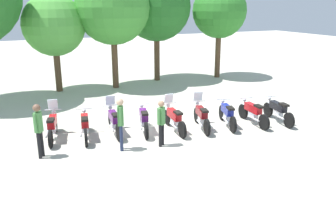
{
  "coord_description": "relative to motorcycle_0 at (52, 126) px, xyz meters",
  "views": [
    {
      "loc": [
        -5.51,
        -11.75,
        4.84
      ],
      "look_at": [
        0.0,
        0.5,
        0.9
      ],
      "focal_mm": 37.11,
      "sensor_mm": 36.0,
      "label": 1
    }
  ],
  "objects": [
    {
      "name": "motorcycle_6",
      "position": [
        6.69,
        -1.4,
        -0.01
      ],
      "size": [
        0.85,
        2.13,
        0.99
      ],
      "rotation": [
        0.0,
        0.0,
        1.28
      ],
      "color": "black",
      "rests_on": "ground_plane"
    },
    {
      "name": "motorcycle_5",
      "position": [
        5.58,
        -1.24,
        0.0
      ],
      "size": [
        0.8,
        2.15,
        1.37
      ],
      "rotation": [
        0.0,
        0.0,
        1.32
      ],
      "color": "black",
      "rests_on": "ground_plane"
    },
    {
      "name": "motorcycle_3",
      "position": [
        3.34,
        -0.64,
        -0.01
      ],
      "size": [
        0.79,
        2.15,
        0.99
      ],
      "rotation": [
        0.0,
        0.0,
        1.33
      ],
      "color": "black",
      "rests_on": "ground_plane"
    },
    {
      "name": "motorcycle_2",
      "position": [
        2.23,
        -0.36,
        0.0
      ],
      "size": [
        0.62,
        2.19,
        1.37
      ],
      "rotation": [
        0.0,
        0.0,
        1.49
      ],
      "color": "black",
      "rests_on": "ground_plane"
    },
    {
      "name": "motorcycle_4",
      "position": [
        4.46,
        -1.06,
        0.0
      ],
      "size": [
        0.62,
        2.19,
        1.37
      ],
      "rotation": [
        0.0,
        0.0,
        1.51
      ],
      "color": "black",
      "rests_on": "ground_plane"
    },
    {
      "name": "tree_1",
      "position": [
        1.21,
        7.51,
        3.17
      ],
      "size": [
        3.39,
        3.39,
        5.4
      ],
      "color": "brown",
      "rests_on": "ground_plane"
    },
    {
      "name": "motorcycle_8",
      "position": [
        8.92,
        -1.88,
        -0.01
      ],
      "size": [
        0.68,
        2.18,
        0.99
      ],
      "rotation": [
        0.0,
        0.0,
        1.43
      ],
      "color": "black",
      "rests_on": "ground_plane"
    },
    {
      "name": "motorcycle_1",
      "position": [
        1.11,
        -0.39,
        -0.01
      ],
      "size": [
        0.71,
        2.17,
        0.99
      ],
      "rotation": [
        0.0,
        0.0,
        1.4
      ],
      "color": "black",
      "rests_on": "ground_plane"
    },
    {
      "name": "person_0",
      "position": [
        2.02,
        -2.02,
        0.58
      ],
      "size": [
        0.29,
        0.41,
        1.83
      ],
      "rotation": [
        0.0,
        0.0,
        6.03
      ],
      "color": "#232D4C",
      "rests_on": "ground_plane"
    },
    {
      "name": "motorcycle_7",
      "position": [
        7.8,
        -1.65,
        -0.01
      ],
      "size": [
        0.62,
        2.19,
        0.99
      ],
      "rotation": [
        0.0,
        0.0,
        1.49
      ],
      "color": "black",
      "rests_on": "ground_plane"
    },
    {
      "name": "tree_2",
      "position": [
        4.41,
        7.02,
        4.11
      ],
      "size": [
        4.22,
        4.22,
        6.75
      ],
      "color": "brown",
      "rests_on": "ground_plane"
    },
    {
      "name": "tree_3",
      "position": [
        7.46,
        7.95,
        4.11
      ],
      "size": [
        4.25,
        4.25,
        6.77
      ],
      "color": "brown",
      "rests_on": "ground_plane"
    },
    {
      "name": "motorcycle_0",
      "position": [
        0.0,
        0.0,
        0.0
      ],
      "size": [
        0.77,
        2.16,
        1.37
      ],
      "rotation": [
        0.0,
        0.0,
        1.35
      ],
      "color": "black",
      "rests_on": "ground_plane"
    },
    {
      "name": "tree_4",
      "position": [
        11.55,
        7.14,
        3.83
      ],
      "size": [
        3.52,
        3.52,
        6.13
      ],
      "color": "brown",
      "rests_on": "ground_plane"
    },
    {
      "name": "person_2",
      "position": [
        3.4,
        -2.26,
        0.45
      ],
      "size": [
        0.37,
        0.31,
        1.66
      ],
      "rotation": [
        0.0,
        0.0,
        5.36
      ],
      "color": "black",
      "rests_on": "ground_plane"
    },
    {
      "name": "ground_plane",
      "position": [
        4.46,
        -0.98,
        -0.52
      ],
      "size": [
        80.0,
        80.0,
        0.0
      ],
      "primitive_type": "plane",
      "color": "#BCB7A8"
    },
    {
      "name": "person_1",
      "position": [
        -0.55,
        -1.52,
        0.56
      ],
      "size": [
        0.33,
        0.38,
        1.81
      ],
      "rotation": [
        0.0,
        0.0,
        2.54
      ],
      "color": "black",
      "rests_on": "ground_plane"
    }
  ]
}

